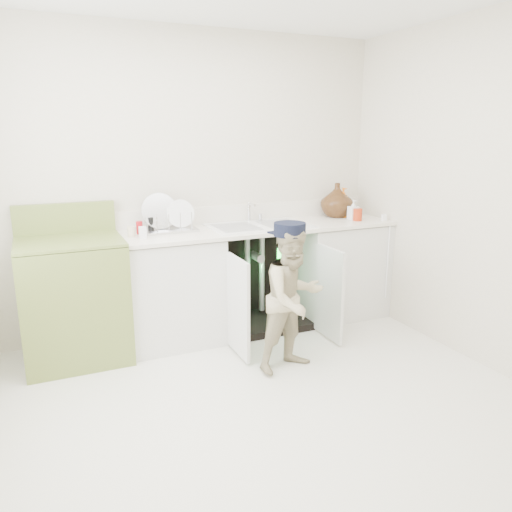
{
  "coord_description": "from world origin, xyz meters",
  "views": [
    {
      "loc": [
        -1.17,
        -2.59,
        1.68
      ],
      "look_at": [
        0.3,
        0.7,
        0.78
      ],
      "focal_mm": 35.0,
      "sensor_mm": 36.0,
      "label": 1
    }
  ],
  "objects": [
    {
      "name": "ground",
      "position": [
        0.0,
        0.0,
        0.0
      ],
      "size": [
        3.5,
        3.5,
        0.0
      ],
      "primitive_type": "plane",
      "color": "beige",
      "rests_on": "ground"
    },
    {
      "name": "room_shell",
      "position": [
        0.0,
        0.0,
        1.25
      ],
      "size": [
        6.0,
        5.5,
        1.26
      ],
      "color": "beige",
      "rests_on": "ground"
    },
    {
      "name": "counter_run",
      "position": [
        0.57,
        1.21,
        0.47
      ],
      "size": [
        2.44,
        1.02,
        1.22
      ],
      "color": "silver",
      "rests_on": "ground"
    },
    {
      "name": "avocado_stove",
      "position": [
        -0.97,
        1.18,
        0.47
      ],
      "size": [
        0.74,
        0.65,
        1.15
      ],
      "color": "olive",
      "rests_on": "ground"
    },
    {
      "name": "repair_worker",
      "position": [
        0.44,
        0.36,
        0.54
      ],
      "size": [
        0.59,
        0.75,
        1.08
      ],
      "rotation": [
        0.0,
        0.0,
        0.22
      ],
      "color": "#CAB991",
      "rests_on": "ground"
    }
  ]
}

